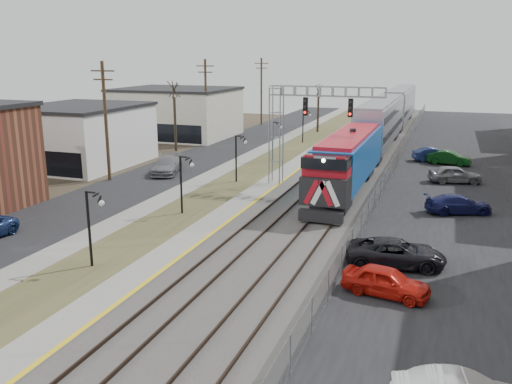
% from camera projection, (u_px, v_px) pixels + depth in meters
% --- Properties ---
extents(ground, '(160.00, 160.00, 0.00)m').
position_uv_depth(ground, '(49.00, 363.00, 18.99)').
color(ground, '#473D2D').
rests_on(ground, ground).
extents(street_west, '(7.00, 120.00, 0.04)m').
position_uv_depth(street_west, '(193.00, 161.00, 54.68)').
color(street_west, black).
rests_on(street_west, ground).
extents(sidewalk, '(2.00, 120.00, 0.08)m').
position_uv_depth(sidewalk, '(234.00, 164.00, 53.21)').
color(sidewalk, gray).
rests_on(sidewalk, ground).
extents(grass_median, '(4.00, 120.00, 0.06)m').
position_uv_depth(grass_median, '(263.00, 166.00, 52.24)').
color(grass_median, '#404525').
rests_on(grass_median, ground).
extents(platform, '(2.00, 120.00, 0.24)m').
position_uv_depth(platform, '(293.00, 167.00, 51.25)').
color(platform, gray).
rests_on(platform, ground).
extents(ballast_bed, '(8.00, 120.00, 0.20)m').
position_uv_depth(ballast_bed, '(345.00, 171.00, 49.63)').
color(ballast_bed, '#595651').
rests_on(ballast_bed, ground).
extents(parking_lot, '(16.00, 120.00, 0.04)m').
position_uv_depth(parking_lot, '(486.00, 182.00, 45.77)').
color(parking_lot, black).
rests_on(parking_lot, ground).
extents(platform_edge, '(0.24, 120.00, 0.01)m').
position_uv_depth(platform_edge, '(302.00, 167.00, 50.93)').
color(platform_edge, gold).
rests_on(platform_edge, platform).
extents(track_near, '(1.58, 120.00, 0.15)m').
position_uv_depth(track_near, '(324.00, 168.00, 50.24)').
color(track_near, '#2D2119').
rests_on(track_near, ballast_bed).
extents(track_far, '(1.58, 120.00, 0.15)m').
position_uv_depth(track_far, '(362.00, 171.00, 49.11)').
color(track_far, '#2D2119').
rests_on(track_far, ballast_bed).
extents(train, '(3.00, 63.05, 5.33)m').
position_uv_depth(train, '(385.00, 121.00, 63.29)').
color(train, '#1558B0').
rests_on(train, ground).
extents(signal_gantry, '(9.00, 1.07, 8.15)m').
position_uv_depth(signal_gantry, '(297.00, 119.00, 42.78)').
color(signal_gantry, gray).
rests_on(signal_gantry, ground).
extents(lampposts, '(0.14, 62.14, 4.00)m').
position_uv_depth(lampposts, '(183.00, 184.00, 36.49)').
color(lampposts, black).
rests_on(lampposts, ground).
extents(utility_poles, '(0.28, 80.28, 10.00)m').
position_uv_depth(utility_poles, '(106.00, 122.00, 45.29)').
color(utility_poles, '#4C3823').
rests_on(utility_poles, ground).
extents(fence, '(0.04, 120.00, 1.60)m').
position_uv_depth(fence, '(393.00, 167.00, 48.10)').
color(fence, gray).
rests_on(fence, ground).
extents(buildings_west, '(14.00, 67.00, 7.00)m').
position_uv_depth(buildings_west, '(39.00, 143.00, 47.16)').
color(buildings_west, beige).
rests_on(buildings_west, ground).
extents(bare_trees, '(12.30, 42.30, 5.95)m').
position_uv_depth(bare_trees, '(198.00, 129.00, 57.96)').
color(bare_trees, '#382D23').
rests_on(bare_trees, ground).
extents(car_lot_a, '(4.12, 2.26, 1.33)m').
position_uv_depth(car_lot_a, '(386.00, 282.00, 24.13)').
color(car_lot_a, red).
rests_on(car_lot_a, ground).
extents(car_lot_c, '(5.32, 3.16, 1.39)m').
position_uv_depth(car_lot_c, '(396.00, 254.00, 27.49)').
color(car_lot_c, black).
rests_on(car_lot_c, ground).
extents(car_lot_d, '(4.74, 3.24, 1.27)m').
position_uv_depth(car_lot_d, '(458.00, 205.00, 36.64)').
color(car_lot_d, '#16184E').
rests_on(car_lot_d, ground).
extents(car_lot_e, '(4.55, 2.67, 1.45)m').
position_uv_depth(car_lot_e, '(455.00, 175.00, 45.31)').
color(car_lot_e, slate).
rests_on(car_lot_e, ground).
extents(car_lot_f, '(4.23, 2.01, 1.34)m').
position_uv_depth(car_lot_f, '(449.00, 158.00, 52.78)').
color(car_lot_f, '#0B370F').
rests_on(car_lot_f, ground).
extents(car_street_b, '(3.53, 5.59, 1.51)m').
position_uv_depth(car_street_b, '(167.00, 166.00, 48.91)').
color(car_street_b, gray).
rests_on(car_street_b, ground).
extents(car_lot_g, '(4.35, 2.67, 1.35)m').
position_uv_depth(car_lot_g, '(434.00, 155.00, 54.50)').
color(car_lot_g, navy).
rests_on(car_lot_g, ground).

